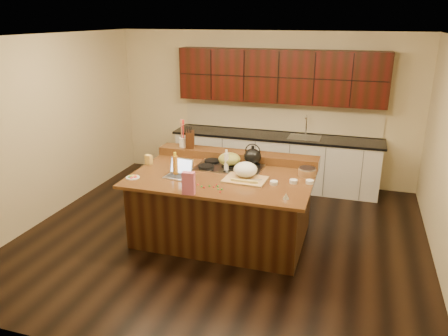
% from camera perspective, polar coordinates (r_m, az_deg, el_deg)
% --- Properties ---
extents(room, '(5.52, 5.02, 2.72)m').
position_cam_1_polar(room, '(5.72, -0.15, 3.16)').
color(room, black).
rests_on(room, ground).
extents(island, '(2.40, 1.60, 0.92)m').
position_cam_1_polar(island, '(6.02, -0.14, -4.97)').
color(island, black).
rests_on(island, ground).
extents(back_ledge, '(2.40, 0.30, 0.12)m').
position_cam_1_polar(back_ledge, '(6.46, 1.73, 1.65)').
color(back_ledge, black).
rests_on(back_ledge, island).
extents(cooktop, '(0.92, 0.52, 0.05)m').
position_cam_1_polar(cooktop, '(6.11, 0.70, 0.17)').
color(cooktop, gray).
rests_on(cooktop, island).
extents(back_counter, '(3.70, 0.66, 2.40)m').
position_cam_1_polar(back_counter, '(7.83, 6.91, 4.68)').
color(back_counter, silver).
rests_on(back_counter, ground).
extents(kettle, '(0.30, 0.30, 0.22)m').
position_cam_1_polar(kettle, '(6.11, 3.75, 1.51)').
color(kettle, black).
rests_on(kettle, cooktop).
extents(green_bowl, '(0.39, 0.39, 0.17)m').
position_cam_1_polar(green_bowl, '(6.08, 0.71, 1.18)').
color(green_bowl, olive).
rests_on(green_bowl, cooktop).
extents(laptop, '(0.36, 0.30, 0.23)m').
position_cam_1_polar(laptop, '(5.81, -5.85, -0.50)').
color(laptop, '#B7B7BC').
rests_on(laptop, island).
extents(oil_bottle, '(0.08, 0.08, 0.27)m').
position_cam_1_polar(oil_bottle, '(5.83, -6.37, 0.31)').
color(oil_bottle, orange).
rests_on(oil_bottle, island).
extents(vinegar_bottle, '(0.08, 0.08, 0.25)m').
position_cam_1_polar(vinegar_bottle, '(5.97, 0.31, 0.80)').
color(vinegar_bottle, silver).
rests_on(vinegar_bottle, island).
extents(wooden_tray, '(0.56, 0.45, 0.22)m').
position_cam_1_polar(wooden_tray, '(5.68, 2.81, -0.50)').
color(wooden_tray, tan).
rests_on(wooden_tray, island).
extents(ramekin_a, '(0.11, 0.11, 0.04)m').
position_cam_1_polar(ramekin_a, '(5.55, 6.53, -1.92)').
color(ramekin_a, white).
rests_on(ramekin_a, island).
extents(ramekin_b, '(0.11, 0.11, 0.04)m').
position_cam_1_polar(ramekin_b, '(5.63, 9.07, -1.73)').
color(ramekin_b, white).
rests_on(ramekin_b, island).
extents(ramekin_c, '(0.11, 0.11, 0.04)m').
position_cam_1_polar(ramekin_c, '(5.65, 11.13, -1.78)').
color(ramekin_c, white).
rests_on(ramekin_c, island).
extents(strainer_bowl, '(0.31, 0.31, 0.09)m').
position_cam_1_polar(strainer_bowl, '(5.91, 10.80, -0.56)').
color(strainer_bowl, '#996B3F').
rests_on(strainer_bowl, island).
extents(kitchen_timer, '(0.09, 0.09, 0.07)m').
position_cam_1_polar(kitchen_timer, '(5.13, 8.09, -3.63)').
color(kitchen_timer, silver).
rests_on(kitchen_timer, island).
extents(pink_bag, '(0.16, 0.09, 0.28)m').
position_cam_1_polar(pink_bag, '(5.19, -4.66, -2.00)').
color(pink_bag, '#C35C7A').
rests_on(pink_bag, island).
extents(candy_plate, '(0.23, 0.23, 0.01)m').
position_cam_1_polar(candy_plate, '(5.86, -11.83, -1.21)').
color(candy_plate, white).
rests_on(candy_plate, island).
extents(package_box, '(0.11, 0.10, 0.14)m').
position_cam_1_polar(package_box, '(6.34, -9.81, 1.09)').
color(package_box, gold).
rests_on(package_box, island).
extents(utensil_crock, '(0.15, 0.15, 0.14)m').
position_cam_1_polar(utensil_crock, '(6.70, -5.36, 3.37)').
color(utensil_crock, white).
rests_on(utensil_crock, back_ledge).
extents(knife_block, '(0.18, 0.23, 0.25)m').
position_cam_1_polar(knife_block, '(6.64, -4.45, 3.74)').
color(knife_block, black).
rests_on(knife_block, back_ledge).
extents(gumdrop_0, '(0.02, 0.02, 0.02)m').
position_cam_1_polar(gumdrop_0, '(5.27, -0.51, -3.13)').
color(gumdrop_0, red).
rests_on(gumdrop_0, island).
extents(gumdrop_1, '(0.02, 0.02, 0.02)m').
position_cam_1_polar(gumdrop_1, '(5.34, -0.29, -2.79)').
color(gumdrop_1, '#198C26').
rests_on(gumdrop_1, island).
extents(gumdrop_2, '(0.02, 0.02, 0.02)m').
position_cam_1_polar(gumdrop_2, '(5.50, -3.41, -2.18)').
color(gumdrop_2, red).
rests_on(gumdrop_2, island).
extents(gumdrop_3, '(0.02, 0.02, 0.02)m').
position_cam_1_polar(gumdrop_3, '(5.35, -0.76, -2.77)').
color(gumdrop_3, '#198C26').
rests_on(gumdrop_3, island).
extents(gumdrop_4, '(0.02, 0.02, 0.02)m').
position_cam_1_polar(gumdrop_4, '(5.40, -2.60, -2.56)').
color(gumdrop_4, red).
rests_on(gumdrop_4, island).
extents(gumdrop_5, '(0.02, 0.02, 0.02)m').
position_cam_1_polar(gumdrop_5, '(5.44, -0.84, -2.37)').
color(gumdrop_5, '#198C26').
rests_on(gumdrop_5, island).
extents(gumdrop_6, '(0.02, 0.02, 0.02)m').
position_cam_1_polar(gumdrop_6, '(5.58, -3.92, -1.85)').
color(gumdrop_6, red).
rests_on(gumdrop_6, island).
extents(gumdrop_7, '(0.02, 0.02, 0.02)m').
position_cam_1_polar(gumdrop_7, '(5.44, -2.95, -2.42)').
color(gumdrop_7, '#198C26').
rests_on(gumdrop_7, island).
extents(gumdrop_8, '(0.02, 0.02, 0.02)m').
position_cam_1_polar(gumdrop_8, '(5.48, -0.94, -2.22)').
color(gumdrop_8, red).
rests_on(gumdrop_8, island).
extents(gumdrop_9, '(0.02, 0.02, 0.02)m').
position_cam_1_polar(gumdrop_9, '(5.45, -1.91, -2.35)').
color(gumdrop_9, '#198C26').
rests_on(gumdrop_9, island).
extents(gumdrop_10, '(0.02, 0.02, 0.02)m').
position_cam_1_polar(gumdrop_10, '(5.42, -1.35, -2.48)').
color(gumdrop_10, red).
rests_on(gumdrop_10, island).
extents(gumdrop_11, '(0.02, 0.02, 0.02)m').
position_cam_1_polar(gumdrop_11, '(5.55, -3.85, -1.98)').
color(gumdrop_11, '#198C26').
rests_on(gumdrop_11, island).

